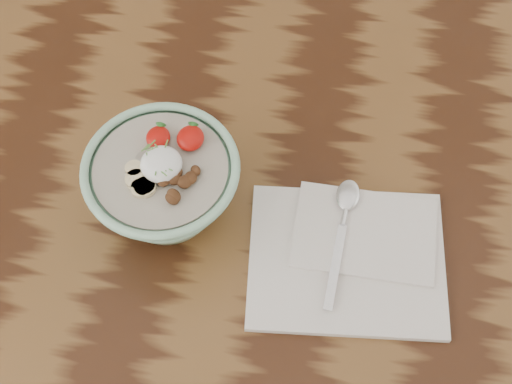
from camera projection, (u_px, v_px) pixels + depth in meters
The scene contains 4 objects.
table at pixel (303, 231), 107.10cm from camera, with size 160.00×90.00×75.00cm.
breakfast_bowl at pixel (164, 185), 92.47cm from camera, with size 20.08×20.08×13.29cm.
napkin at pixel (350, 254), 94.30cm from camera, with size 27.73×23.33×1.58cm.
spoon at pixel (345, 212), 95.87cm from camera, with size 3.50×19.36×1.01cm.
Camera 1 is at (0.65, -47.95, 161.90)cm, focal length 50.00 mm.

